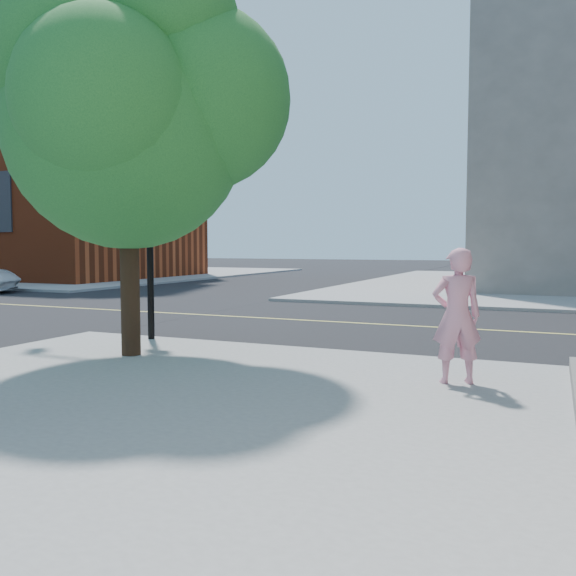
% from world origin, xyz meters
% --- Properties ---
extents(ground, '(140.00, 140.00, 0.00)m').
position_xyz_m(ground, '(0.00, 0.00, 0.00)').
color(ground, black).
rests_on(ground, ground).
extents(road_ew, '(140.00, 9.00, 0.01)m').
position_xyz_m(road_ew, '(0.00, 4.50, 0.01)').
color(road_ew, black).
rests_on(road_ew, ground).
extents(sidewalk_nw, '(26.00, 25.00, 0.12)m').
position_xyz_m(sidewalk_nw, '(-23.00, 21.50, 0.06)').
color(sidewalk_nw, gray).
rests_on(sidewalk_nw, ground).
extents(church, '(15.20, 12.00, 14.40)m').
position_xyz_m(church, '(-20.00, 18.00, 7.18)').
color(church, maroon).
rests_on(church, sidewalk_nw).
extents(man_on_phone, '(0.78, 0.66, 1.82)m').
position_xyz_m(man_on_phone, '(6.97, -1.87, 1.03)').
color(man_on_phone, pink).
rests_on(man_on_phone, sidewalk_se).
extents(street_tree, '(4.92, 4.47, 6.53)m').
position_xyz_m(street_tree, '(1.71, -1.89, 4.33)').
color(street_tree, black).
rests_on(street_tree, sidewalk_se).
extents(signal_pole, '(4.07, 0.46, 4.60)m').
position_xyz_m(signal_pole, '(-1.40, -0.30, 3.87)').
color(signal_pole, black).
rests_on(signal_pole, sidewalk_se).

